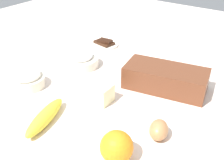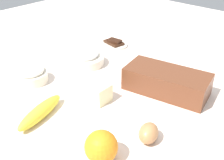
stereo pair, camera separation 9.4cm
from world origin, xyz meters
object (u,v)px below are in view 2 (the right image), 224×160
object	(u,v)px
banana	(40,112)
orange_fruit	(101,147)
loaf_pan	(167,81)
flour_bowl	(31,74)
sugar_bowl	(86,58)
butter_block	(97,92)
chocolate_plate	(114,44)
egg_near_butter	(149,133)

from	to	relation	value
banana	orange_fruit	bearing A→B (deg)	0.42
loaf_pan	flour_bowl	xyz separation A→B (m)	(-0.40, -0.27, -0.01)
loaf_pan	banana	world-z (taller)	loaf_pan
flour_bowl	sugar_bowl	distance (m)	0.23
sugar_bowl	orange_fruit	bearing A→B (deg)	-38.96
flour_bowl	butter_block	distance (m)	0.27
flour_bowl	orange_fruit	bearing A→B (deg)	-12.60
loaf_pan	chocolate_plate	xyz separation A→B (m)	(-0.40, 0.18, -0.03)
flour_bowl	egg_near_butter	xyz separation A→B (m)	(0.50, 0.03, -0.00)
butter_block	chocolate_plate	size ratio (longest dim) A/B	0.69
flour_bowl	chocolate_plate	xyz separation A→B (m)	(0.00, 0.45, -0.02)
flour_bowl	banana	distance (m)	0.23
banana	egg_near_butter	world-z (taller)	egg_near_butter
orange_fruit	chocolate_plate	xyz separation A→B (m)	(-0.45, 0.55, -0.03)
chocolate_plate	egg_near_butter	bearing A→B (deg)	-40.04
banana	orange_fruit	size ratio (longest dim) A/B	2.30
banana	chocolate_plate	xyz separation A→B (m)	(-0.20, 0.55, -0.01)
sugar_bowl	flour_bowl	bearing A→B (deg)	-101.18
loaf_pan	orange_fruit	size ratio (longest dim) A/B	3.63
banana	sugar_bowl	bearing A→B (deg)	115.42
egg_near_butter	chocolate_plate	bearing A→B (deg)	139.96
sugar_bowl	orange_fruit	distance (m)	0.53
flour_bowl	banana	xyz separation A→B (m)	(0.20, -0.10, -0.01)
loaf_pan	orange_fruit	xyz separation A→B (m)	(0.05, -0.37, -0.00)
loaf_pan	banana	distance (m)	0.42
loaf_pan	flour_bowl	size ratio (longest dim) A/B	2.46
banana	butter_block	bearing A→B (deg)	72.22
orange_fruit	butter_block	xyz separation A→B (m)	(-0.19, 0.18, -0.01)
flour_bowl	butter_block	world-z (taller)	flour_bowl
sugar_bowl	egg_near_butter	bearing A→B (deg)	-23.63
sugar_bowl	orange_fruit	xyz separation A→B (m)	(0.41, -0.33, 0.01)
orange_fruit	butter_block	size ratio (longest dim) A/B	0.92
sugar_bowl	chocolate_plate	bearing A→B (deg)	100.95
butter_block	egg_near_butter	xyz separation A→B (m)	(0.24, -0.05, -0.00)
sugar_bowl	egg_near_butter	distance (m)	0.50
orange_fruit	egg_near_butter	world-z (taller)	orange_fruit
flour_bowl	banana	world-z (taller)	flour_bowl
loaf_pan	butter_block	xyz separation A→B (m)	(-0.14, -0.19, -0.01)
flour_bowl	egg_near_butter	size ratio (longest dim) A/B	1.75
chocolate_plate	banana	bearing A→B (deg)	-70.03
butter_block	flour_bowl	bearing A→B (deg)	-163.80
egg_near_butter	chocolate_plate	world-z (taller)	egg_near_butter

